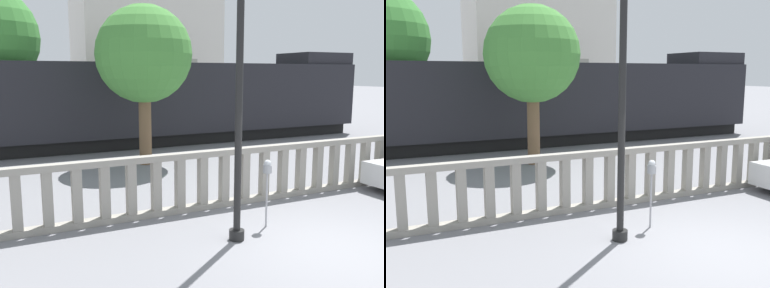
# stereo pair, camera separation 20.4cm
# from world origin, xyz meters

# --- Properties ---
(ground_plane) EXTENTS (160.00, 160.00, 0.00)m
(ground_plane) POSITION_xyz_m (0.00, 0.00, 0.00)
(ground_plane) COLOR slate
(balustrade) EXTENTS (12.32, 0.24, 1.40)m
(balustrade) POSITION_xyz_m (0.00, 3.21, 0.70)
(balustrade) COLOR gray
(balustrade) RESTS_ON ground
(lamppost) EXTENTS (0.33, 0.33, 6.89)m
(lamppost) POSITION_xyz_m (-1.43, 1.22, 3.75)
(lamppost) COLOR black
(lamppost) RESTS_ON ground
(parking_meter) EXTENTS (0.18, 0.18, 1.44)m
(parking_meter) POSITION_xyz_m (-0.50, 1.57, 1.17)
(parking_meter) COLOR #99999E
(parking_meter) RESTS_ON ground
(train_near) EXTENTS (26.50, 2.95, 4.26)m
(train_near) POSITION_xyz_m (-1.12, 12.79, 1.92)
(train_near) COLOR black
(train_near) RESTS_ON ground
(train_far) EXTENTS (26.10, 2.83, 4.22)m
(train_far) POSITION_xyz_m (-4.78, 23.46, 1.90)
(train_far) COLOR black
(train_far) RESTS_ON ground
(building_block) EXTENTS (11.50, 6.38, 12.05)m
(building_block) POSITION_xyz_m (6.81, 29.42, 6.03)
(building_block) COLOR beige
(building_block) RESTS_ON ground
(tree_right) EXTENTS (3.35, 3.35, 5.53)m
(tree_right) POSITION_xyz_m (-0.66, 8.67, 3.82)
(tree_right) COLOR brown
(tree_right) RESTS_ON ground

